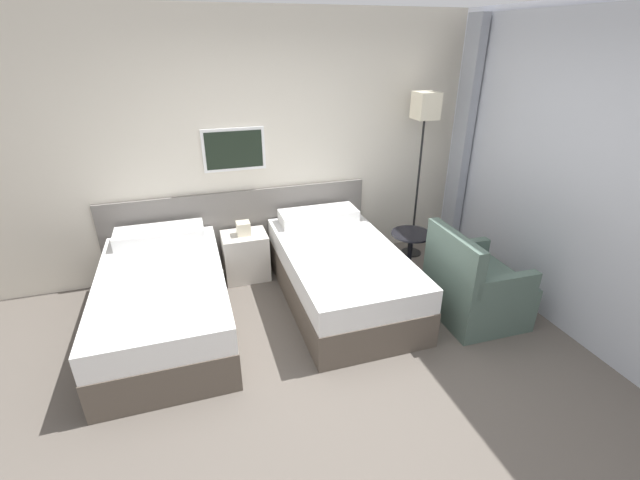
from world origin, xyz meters
TOP-DOWN VIEW (x-y plane):
  - ground_plane at (0.00, 0.00)m, footprint 16.00×16.00m
  - wall_headboard at (-0.03, 2.14)m, footprint 10.00×0.10m
  - wall_window at (2.15, -0.08)m, footprint 0.21×4.61m
  - bed_near_door at (-1.29, 1.13)m, footprint 1.06×1.92m
  - bed_near_window at (0.37, 1.13)m, footprint 1.06×1.92m
  - nightstand at (-0.46, 1.85)m, footprint 0.47×0.38m
  - floor_lamp at (1.56, 1.80)m, footprint 0.24×0.24m
  - side_table at (1.14, 1.13)m, footprint 0.41×0.41m
  - armchair at (1.46, 0.46)m, footprint 0.74×0.79m

SIDE VIEW (x-z plane):
  - ground_plane at x=0.00m, z-range 0.00..0.00m
  - nightstand at x=-0.46m, z-range -0.06..0.59m
  - armchair at x=1.46m, z-range -0.15..0.73m
  - bed_near_door at x=-1.29m, z-range -0.06..0.64m
  - bed_near_window at x=0.37m, z-range -0.06..0.64m
  - side_table at x=1.14m, z-range 0.12..0.73m
  - wall_headboard at x=-0.03m, z-range -0.05..2.65m
  - wall_window at x=2.15m, z-range -0.01..2.69m
  - floor_lamp at x=1.56m, z-range 0.66..2.56m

